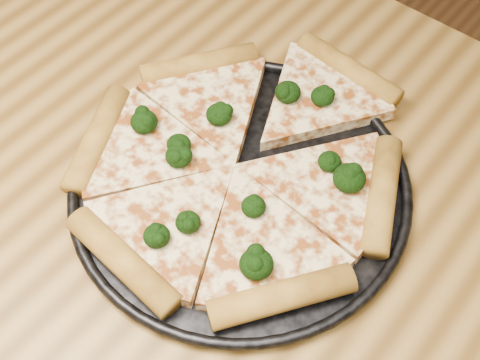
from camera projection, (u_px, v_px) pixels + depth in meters
The scene contains 4 objects.
dining_table at pixel (119, 248), 0.70m from camera, with size 1.20×0.90×0.75m.
pizza_pan at pixel (240, 185), 0.63m from camera, with size 0.34×0.34×0.02m.
pizza at pixel (239, 162), 0.63m from camera, with size 0.35×0.37×0.03m.
broccoli_florets at pixel (245, 164), 0.62m from camera, with size 0.23×0.26×0.02m.
Camera 1 is at (0.32, -0.17, 1.28)m, focal length 46.95 mm.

